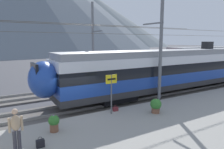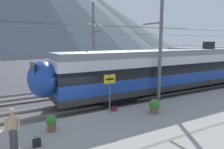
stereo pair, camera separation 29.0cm
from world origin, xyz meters
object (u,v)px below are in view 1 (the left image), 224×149
train_near_platform (177,68)px  platform_sign (111,85)px  catenary_mast_far_side (93,44)px  potted_plant_by_shelter (54,122)px  handbag_beside_passenger (40,143)px  catenary_mast_mid (160,47)px  potted_plant_platform_edge (156,105)px  passenger_walking (16,128)px  handbag_near_sign (115,109)px

train_near_platform → platform_sign: bearing=-161.6°
catenary_mast_far_side → potted_plant_by_shelter: bearing=-124.5°
platform_sign → handbag_beside_passenger: (-4.36, -1.83, -1.54)m
catenary_mast_mid → potted_plant_by_shelter: bearing=-167.8°
catenary_mast_far_side → handbag_beside_passenger: size_ratio=96.24×
train_near_platform → handbag_beside_passenger: 13.74m
handbag_beside_passenger → potted_plant_platform_edge: (6.70, 0.65, 0.33)m
platform_sign → passenger_walking: platform_sign is taller
potted_plant_platform_edge → passenger_walking: bearing=-176.4°
platform_sign → passenger_walking: size_ratio=1.37×
catenary_mast_mid → handbag_beside_passenger: catenary_mast_mid is taller
potted_plant_platform_edge → potted_plant_by_shelter: potted_plant_platform_edge is taller
handbag_beside_passenger → potted_plant_platform_edge: potted_plant_platform_edge is taller
catenary_mast_mid → potted_plant_platform_edge: size_ratio=48.75×
train_near_platform → catenary_mast_far_side: (-5.18, 6.39, 2.10)m
catenary_mast_far_side → handbag_beside_passenger: (-7.64, -11.03, -3.76)m
handbag_beside_passenger → catenary_mast_far_side: bearing=55.3°
catenary_mast_far_side → potted_plant_by_shelter: catenary_mast_far_side is taller
catenary_mast_far_side → passenger_walking: bearing=-127.9°
handbag_beside_passenger → potted_plant_by_shelter: bearing=53.4°
train_near_platform → catenary_mast_far_side: catenary_mast_far_side is taller
handbag_beside_passenger → catenary_mast_mid: bearing=18.0°
passenger_walking → handbag_beside_passenger: 1.14m
platform_sign → handbag_beside_passenger: bearing=-157.2°
handbag_near_sign → platform_sign: bearing=-146.7°
potted_plant_by_shelter → catenary_mast_far_side: bearing=55.5°
catenary_mast_mid → handbag_beside_passenger: size_ratio=96.24×
catenary_mast_mid → passenger_walking: (-9.80, -2.75, -2.82)m
potted_plant_by_shelter → potted_plant_platform_edge: bearing=-5.1°
handbag_near_sign → handbag_beside_passenger: bearing=-156.1°
passenger_walking → handbag_beside_passenger: (0.81, -0.17, -0.78)m
catenary_mast_mid → handbag_near_sign: (-4.16, -0.79, -3.64)m
catenary_mast_far_side → train_near_platform: bearing=-51.0°
handbag_beside_passenger → passenger_walking: bearing=168.2°
train_near_platform → handbag_beside_passenger: (-12.82, -4.64, -1.66)m
train_near_platform → catenary_mast_far_side: bearing=129.0°
catenary_mast_mid → catenary_mast_far_side: (-1.34, 8.11, 0.16)m
platform_sign → potted_plant_by_shelter: platform_sign is taller
catenary_mast_far_side → handbag_beside_passenger: bearing=-124.7°
platform_sign → handbag_near_sign: (0.47, 0.31, -1.57)m
catenary_mast_mid → potted_plant_by_shelter: catenary_mast_mid is taller
catenary_mast_mid → handbag_near_sign: size_ratio=113.98×
handbag_near_sign → catenary_mast_far_side: bearing=72.4°
handbag_beside_passenger → potted_plant_by_shelter: potted_plant_by_shelter is taller
train_near_platform → catenary_mast_mid: (-3.84, -1.71, 1.94)m
passenger_walking → potted_plant_by_shelter: size_ratio=2.13×
catenary_mast_far_side → potted_plant_platform_edge: (-0.95, -10.38, -3.44)m
passenger_walking → potted_plant_platform_edge: size_ratio=1.95×
catenary_mast_mid → passenger_walking: catenary_mast_mid is taller
catenary_mast_mid → passenger_walking: 10.56m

